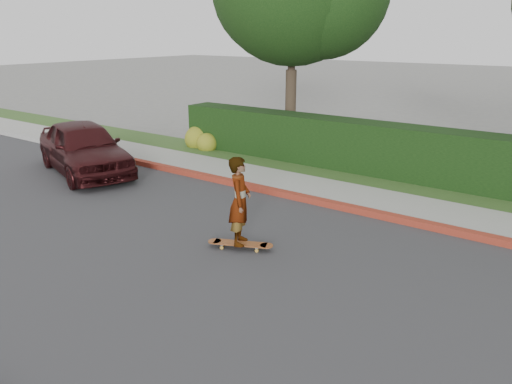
# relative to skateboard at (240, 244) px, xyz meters

# --- Properties ---
(ground) EXTENTS (120.00, 120.00, 0.00)m
(ground) POSITION_rel_skateboard_xyz_m (3.84, -1.02, -0.11)
(ground) COLOR slate
(ground) RESTS_ON ground
(road) EXTENTS (60.00, 8.00, 0.01)m
(road) POSITION_rel_skateboard_xyz_m (3.84, -1.02, -0.10)
(road) COLOR #2D2D30
(road) RESTS_ON ground
(curb_far) EXTENTS (60.00, 0.20, 0.15)m
(curb_far) POSITION_rel_skateboard_xyz_m (3.84, 3.08, -0.03)
(curb_far) COLOR #9E9E99
(curb_far) RESTS_ON ground
(curb_red_section) EXTENTS (12.00, 0.21, 0.15)m
(curb_red_section) POSITION_rel_skateboard_xyz_m (-1.16, 3.08, -0.03)
(curb_red_section) COLOR maroon
(curb_red_section) RESTS_ON ground
(sidewalk_far) EXTENTS (60.00, 1.60, 0.12)m
(sidewalk_far) POSITION_rel_skateboard_xyz_m (3.84, 3.98, -0.05)
(sidewalk_far) COLOR gray
(sidewalk_far) RESTS_ON ground
(hedge) EXTENTS (15.00, 1.00, 1.50)m
(hedge) POSITION_rel_skateboard_xyz_m (0.84, 6.18, 0.64)
(hedge) COLOR black
(hedge) RESTS_ON ground
(flowering_shrub) EXTENTS (1.40, 1.00, 0.90)m
(flowering_shrub) POSITION_rel_skateboard_xyz_m (-6.17, 5.72, 0.22)
(flowering_shrub) COLOR #2D4C19
(flowering_shrub) RESTS_ON ground
(skateboard) EXTENTS (1.24, 0.74, 0.12)m
(skateboard) POSITION_rel_skateboard_xyz_m (0.00, 0.00, 0.00)
(skateboard) COLOR #BB8B33
(skateboard) RESTS_ON ground
(skateboarder) EXTENTS (0.64, 0.72, 1.66)m
(skateboarder) POSITION_rel_skateboard_xyz_m (-0.00, 0.00, 0.85)
(skateboarder) COLOR white
(skateboarder) RESTS_ON skateboard
(car_maroon) EXTENTS (4.73, 3.11, 1.50)m
(car_maroon) POSITION_rel_skateboard_xyz_m (-6.85, 1.57, 0.64)
(car_maroon) COLOR #381113
(car_maroon) RESTS_ON ground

